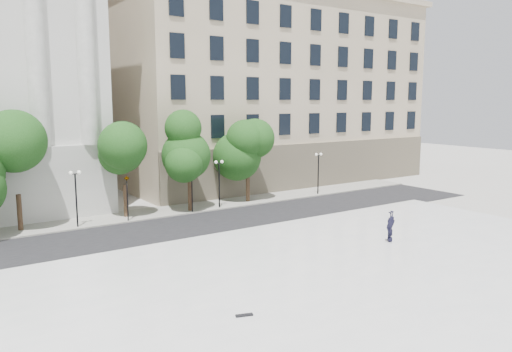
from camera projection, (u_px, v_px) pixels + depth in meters
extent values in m
plane|color=#ABA8A2|center=(352.00, 313.00, 22.51)|extent=(160.00, 160.00, 0.00)
cube|color=white|center=(309.00, 288.00, 24.93)|extent=(44.00, 22.00, 0.45)
cube|color=black|center=(179.00, 229.00, 37.23)|extent=(60.00, 8.00, 0.02)
cube|color=#99988E|center=(148.00, 214.00, 42.13)|extent=(60.00, 4.00, 0.12)
cube|color=#BDAC90|center=(248.00, 93.00, 63.96)|extent=(36.00, 26.00, 21.00)
cylinder|color=black|center=(127.00, 200.00, 39.20)|extent=(0.10, 0.10, 3.50)
imported|color=black|center=(126.00, 174.00, 38.89)|extent=(0.96, 1.72, 0.69)
cylinder|color=black|center=(192.00, 193.00, 42.35)|extent=(0.10, 0.10, 3.50)
imported|color=black|center=(192.00, 169.00, 42.04)|extent=(0.36, 1.54, 0.62)
imported|color=black|center=(390.00, 238.00, 32.28)|extent=(1.30, 2.15, 0.55)
cube|color=black|center=(244.00, 315.00, 21.14)|extent=(0.77, 0.41, 0.08)
cylinder|color=#382619|center=(20.00, 213.00, 36.44)|extent=(0.36, 0.36, 2.76)
sphere|color=#153E11|center=(16.00, 162.00, 35.89)|extent=(3.99, 3.99, 3.99)
cylinder|color=#382619|center=(126.00, 201.00, 40.68)|extent=(0.36, 0.36, 2.76)
sphere|color=#153E11|center=(124.00, 156.00, 40.12)|extent=(3.90, 3.90, 3.90)
cylinder|color=#382619|center=(190.00, 195.00, 42.95)|extent=(0.36, 0.36, 2.86)
sphere|color=#153E11|center=(189.00, 151.00, 42.37)|extent=(3.78, 3.78, 3.78)
cylinder|color=#382619|center=(248.00, 188.00, 46.91)|extent=(0.36, 0.36, 2.76)
sphere|color=#153E11|center=(248.00, 148.00, 46.35)|extent=(3.87, 3.87, 3.87)
cylinder|color=black|center=(76.00, 201.00, 37.27)|extent=(0.12, 0.12, 4.13)
cube|color=black|center=(75.00, 174.00, 36.97)|extent=(0.60, 0.06, 0.06)
sphere|color=white|center=(71.00, 173.00, 36.79)|extent=(0.28, 0.28, 0.28)
sphere|color=white|center=(79.00, 172.00, 37.12)|extent=(0.28, 0.28, 0.28)
cylinder|color=black|center=(219.00, 186.00, 44.12)|extent=(0.12, 0.12, 4.09)
cube|color=black|center=(219.00, 163.00, 43.82)|extent=(0.60, 0.06, 0.06)
sphere|color=white|center=(216.00, 162.00, 43.64)|extent=(0.28, 0.28, 0.28)
sphere|color=white|center=(222.00, 162.00, 43.97)|extent=(0.28, 0.28, 0.28)
cylinder|color=black|center=(318.00, 175.00, 50.57)|extent=(0.12, 0.12, 4.07)
cube|color=black|center=(319.00, 155.00, 50.26)|extent=(0.60, 0.06, 0.06)
sphere|color=white|center=(316.00, 155.00, 50.08)|extent=(0.28, 0.28, 0.28)
sphere|color=white|center=(321.00, 154.00, 50.42)|extent=(0.28, 0.28, 0.28)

